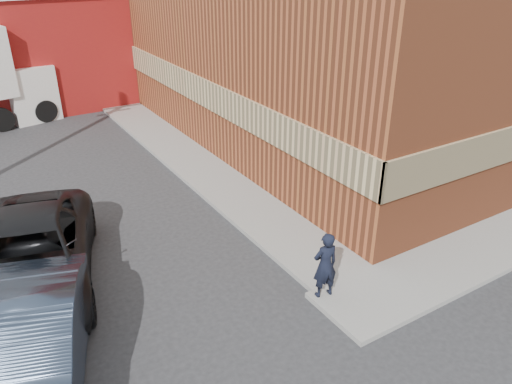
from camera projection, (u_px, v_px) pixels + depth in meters
ground at (323, 290)px, 11.20m from camera, size 90.00×90.00×0.00m
brick_building at (356, 8)px, 19.98m from camera, size 14.25×18.25×9.36m
sidewalk_west at (182, 154)px, 18.32m from camera, size 1.80×18.00×0.12m
man at (325, 265)px, 10.52m from camera, size 0.61×0.45×1.54m
sedan at (29, 351)px, 8.42m from camera, size 3.08×5.12×1.59m
suv_a at (30, 257)px, 10.95m from camera, size 4.08×6.24×1.60m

